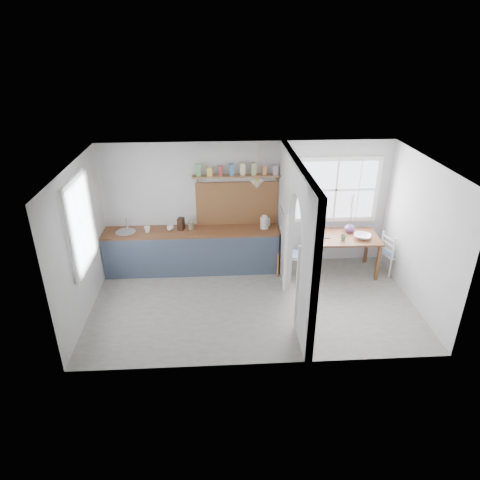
{
  "coord_description": "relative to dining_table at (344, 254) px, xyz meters",
  "views": [
    {
      "loc": [
        -0.63,
        -6.51,
        4.44
      ],
      "look_at": [
        -0.22,
        0.27,
        1.16
      ],
      "focal_mm": 32.0,
      "sensor_mm": 36.0,
      "label": 1
    }
  ],
  "objects": [
    {
      "name": "towel_magenta",
      "position": [
        -1.37,
        -0.06,
        -0.12
      ],
      "size": [
        0.02,
        0.03,
        0.5
      ],
      "primitive_type": "cube",
      "color": "#CB2276",
      "rests_on": "counter"
    },
    {
      "name": "dining_table",
      "position": [
        0.0,
        0.0,
        0.0
      ],
      "size": [
        1.3,
        0.88,
        0.8
      ],
      "primitive_type": null,
      "rotation": [
        0.0,
        0.0,
        -0.02
      ],
      "color": "brown",
      "rests_on": "floor"
    },
    {
      "name": "knife_block",
      "position": [
        -3.29,
        0.3,
        0.62
      ],
      "size": [
        0.15,
        0.18,
        0.24
      ],
      "primitive_type": "cube",
      "rotation": [
        0.0,
        0.0,
        -0.27
      ],
      "color": "black",
      "rests_on": "counter"
    },
    {
      "name": "chair_right",
      "position": [
        0.99,
        -0.08,
        0.03
      ],
      "size": [
        0.49,
        0.49,
        0.87
      ],
      "primitive_type": null,
      "rotation": [
        0.0,
        0.0,
        1.86
      ],
      "color": "white",
      "rests_on": "floor"
    },
    {
      "name": "towel_orange",
      "position": [
        -1.37,
        -0.14,
        -0.15
      ],
      "size": [
        0.02,
        0.03,
        0.52
      ],
      "primitive_type": "cube",
      "color": "gold",
      "rests_on": "counter"
    },
    {
      "name": "jar",
      "position": [
        -3.09,
        0.3,
        0.59
      ],
      "size": [
        0.11,
        0.11,
        0.17
      ],
      "primitive_type": "cylinder",
      "rotation": [
        0.0,
        0.0,
        -0.07
      ],
      "color": "#767253",
      "rests_on": "counter"
    },
    {
      "name": "vase",
      "position": [
        0.11,
        0.19,
        0.51
      ],
      "size": [
        0.23,
        0.23,
        0.22
      ],
      "primitive_type": "imported",
      "rotation": [
        0.0,
        0.0,
        0.14
      ],
      "color": "#6A3F80",
      "rests_on": "dining_table"
    },
    {
      "name": "plate",
      "position": [
        -0.4,
        -0.02,
        0.41
      ],
      "size": [
        0.19,
        0.19,
        0.01
      ],
      "primitive_type": "cylinder",
      "rotation": [
        0.0,
        0.0,
        0.29
      ],
      "color": "#342A2A",
      "rests_on": "dining_table"
    },
    {
      "name": "floor",
      "position": [
        -1.95,
        -1.06,
        -0.4
      ],
      "size": [
        5.8,
        3.2,
        0.01
      ],
      "primitive_type": "cube",
      "color": "gray",
      "rests_on": "ground"
    },
    {
      "name": "nook_window",
      "position": [
        -0.15,
        0.5,
        1.2
      ],
      "size": [
        1.76,
        0.1,
        1.3
      ],
      "primitive_type": null,
      "color": "white",
      "rests_on": "walls"
    },
    {
      "name": "bowl",
      "position": [
        0.29,
        -0.11,
        0.44
      ],
      "size": [
        0.42,
        0.42,
        0.08
      ],
      "primitive_type": "imported",
      "rotation": [
        0.0,
        0.0,
        -0.4
      ],
      "color": "white",
      "rests_on": "dining_table"
    },
    {
      "name": "partition",
      "position": [
        -1.25,
        -1.0,
        1.05
      ],
      "size": [
        0.12,
        3.2,
        2.6
      ],
      "color": "#B9B8B3",
      "rests_on": "floor"
    },
    {
      "name": "mug_b",
      "position": [
        -3.5,
        0.26,
        0.55
      ],
      "size": [
        0.14,
        0.14,
        0.11
      ],
      "primitive_type": "imported",
      "rotation": [
        0.0,
        0.0,
        -0.02
      ],
      "color": "white",
      "rests_on": "counter"
    },
    {
      "name": "shelf",
      "position": [
        -2.16,
        0.43,
        1.61
      ],
      "size": [
        1.75,
        0.2,
        0.21
      ],
      "color": "#9C754E",
      "rests_on": "walls"
    },
    {
      "name": "walls",
      "position": [
        -1.95,
        -1.06,
        0.9
      ],
      "size": [
        5.81,
        3.21,
        2.6
      ],
      "color": "#B9B8B3",
      "rests_on": "floor"
    },
    {
      "name": "mug_a",
      "position": [
        -3.95,
        0.21,
        0.56
      ],
      "size": [
        0.15,
        0.15,
        0.11
      ],
      "primitive_type": "imported",
      "rotation": [
        0.0,
        0.0,
        0.25
      ],
      "color": "white",
      "rests_on": "counter"
    },
    {
      "name": "utensil_rail",
      "position": [
        -1.34,
        -0.16,
        1.05
      ],
      "size": [
        0.02,
        0.5,
        0.02
      ],
      "primitive_type": "cylinder",
      "rotation": [
        1.57,
        0.0,
        0.0
      ],
      "color": "silver",
      "rests_on": "partition"
    },
    {
      "name": "backsplash",
      "position": [
        -2.16,
        0.52,
        0.95
      ],
      "size": [
        1.65,
        0.03,
        0.9
      ],
      "primitive_type": "cube",
      "color": "brown",
      "rests_on": "walls"
    },
    {
      "name": "ceiling",
      "position": [
        -1.95,
        -1.06,
        2.2
      ],
      "size": [
        5.8,
        3.2,
        0.01
      ],
      "primitive_type": "cube",
      "color": "#B9B8B3",
      "rests_on": "walls"
    },
    {
      "name": "table_cup",
      "position": [
        -0.11,
        -0.16,
        0.45
      ],
      "size": [
        0.14,
        0.14,
        0.1
      ],
      "primitive_type": "imported",
      "rotation": [
        0.0,
        0.0,
        -0.32
      ],
      "color": "#507956",
      "rests_on": "dining_table"
    },
    {
      "name": "pendant_lamp",
      "position": [
        -1.8,
        0.09,
        1.48
      ],
      "size": [
        0.26,
        0.26,
        0.16
      ],
      "primitive_type": "cone",
      "color": "beige",
      "rests_on": "ceiling"
    },
    {
      "name": "sink",
      "position": [
        -4.38,
        0.24,
        0.49
      ],
      "size": [
        0.4,
        0.4,
        0.02
      ],
      "primitive_type": "cylinder",
      "color": "silver",
      "rests_on": "counter"
    },
    {
      "name": "counter",
      "position": [
        -3.08,
        0.27,
        0.06
      ],
      "size": [
        3.5,
        0.6,
        0.9
      ],
      "color": "brown",
      "rests_on": "floor"
    },
    {
      "name": "kitchen_window",
      "position": [
        -4.82,
        -1.06,
        1.25
      ],
      "size": [
        0.1,
        1.16,
        1.5
      ],
      "primitive_type": null,
      "color": "white",
      "rests_on": "walls"
    },
    {
      "name": "chair_left",
      "position": [
        -0.93,
        -0.02,
        0.02
      ],
      "size": [
        0.45,
        0.45,
        0.84
      ],
      "primitive_type": null,
      "rotation": [
        0.0,
        0.0,
        -1.77
      ],
      "color": "white",
      "rests_on": "floor"
    },
    {
      "name": "kettle",
      "position": [
        -1.62,
        0.26,
        0.64
      ],
      "size": [
        0.27,
        0.24,
        0.27
      ],
      "primitive_type": null,
      "rotation": [
        0.0,
        0.0,
        0.31
      ],
      "color": "silver",
      "rests_on": "counter"
    }
  ]
}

